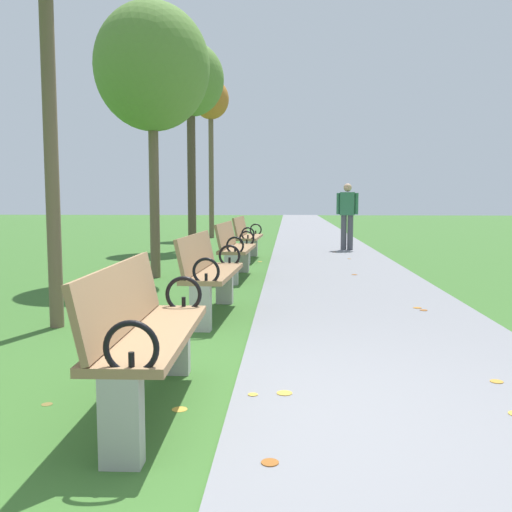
# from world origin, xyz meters

# --- Properties ---
(ground_plane) EXTENTS (80.00, 80.00, 0.00)m
(ground_plane) POSITION_xyz_m (0.00, 0.00, 0.00)
(ground_plane) COLOR #386628
(paved_walkway) EXTENTS (2.50, 44.00, 0.02)m
(paved_walkway) POSITION_xyz_m (1.25, 18.00, 0.01)
(paved_walkway) COLOR slate
(paved_walkway) RESTS_ON ground
(park_bench_1) EXTENTS (0.50, 1.61, 0.90)m
(park_bench_1) POSITION_xyz_m (-0.50, 0.15, 0.49)
(park_bench_1) COLOR #93704C
(park_bench_1) RESTS_ON ground
(park_bench_2) EXTENTS (0.55, 1.62, 0.90)m
(park_bench_2) POSITION_xyz_m (-0.50, 3.00, 0.49)
(park_bench_2) COLOR #93704C
(park_bench_2) RESTS_ON ground
(park_bench_3) EXTENTS (0.54, 1.62, 0.90)m
(park_bench_3) POSITION_xyz_m (-0.50, 6.02, 0.49)
(park_bench_3) COLOR #93704C
(park_bench_3) RESTS_ON ground
(park_bench_4) EXTENTS (0.54, 1.62, 0.90)m
(park_bench_4) POSITION_xyz_m (-0.50, 8.78, 0.49)
(park_bench_4) COLOR #93704C
(park_bench_4) RESTS_ON ground
(tree_3) EXTENTS (1.82, 1.82, 4.34)m
(tree_3) POSITION_xyz_m (-1.79, 6.00, 3.32)
(tree_3) COLOR brown
(tree_3) RESTS_ON ground
(tree_4) EXTENTS (1.65, 1.65, 5.11)m
(tree_4) POSITION_xyz_m (-2.06, 11.25, 4.13)
(tree_4) COLOR #4C3D2D
(tree_4) RESTS_ON ground
(tree_5) EXTENTS (1.15, 1.15, 5.04)m
(tree_5) POSITION_xyz_m (-2.11, 15.34, 4.27)
(tree_5) COLOR brown
(tree_5) RESTS_ON ground
(pedestrian_walking) EXTENTS (0.52, 0.28, 1.62)m
(pedestrian_walking) POSITION_xyz_m (1.80, 11.02, 0.93)
(pedestrian_walking) COLOR #4C4C56
(pedestrian_walking) RESTS_ON paved_walkway
(scattered_leaves) EXTENTS (4.45, 13.16, 0.02)m
(scattered_leaves) POSITION_xyz_m (0.32, 4.22, 0.01)
(scattered_leaves) COLOR #AD6B23
(scattered_leaves) RESTS_ON ground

